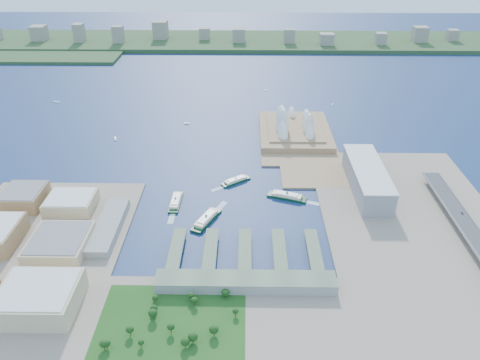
{
  "coord_description": "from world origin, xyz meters",
  "views": [
    {
      "loc": [
        14.72,
        -526.36,
        365.86
      ],
      "look_at": [
        5.64,
        76.48,
        18.0
      ],
      "focal_mm": 35.0,
      "sensor_mm": 36.0,
      "label": 1
    }
  ],
  "objects_px": {
    "ferry_b": "(236,180)",
    "car_c": "(462,213)",
    "ferry_c": "(206,218)",
    "ferry_a": "(176,200)",
    "toaster_building": "(367,178)",
    "opera_house": "(295,119)",
    "ferry_d": "(287,195)"
  },
  "relations": [
    {
      "from": "ferry_b",
      "to": "ferry_c",
      "type": "xyz_separation_m",
      "value": [
        -37.57,
        -106.52,
        1.07
      ]
    },
    {
      "from": "ferry_a",
      "to": "ferry_c",
      "type": "height_order",
      "value": "ferry_c"
    },
    {
      "from": "ferry_b",
      "to": "car_c",
      "type": "distance_m",
      "value": 322.86
    },
    {
      "from": "ferry_a",
      "to": "opera_house",
      "type": "bearing_deg",
      "value": 52.9
    },
    {
      "from": "ferry_a",
      "to": "ferry_c",
      "type": "distance_m",
      "value": 65.32
    },
    {
      "from": "ferry_b",
      "to": "car_c",
      "type": "xyz_separation_m",
      "value": [
        305.33,
        -104.36,
        10.97
      ]
    },
    {
      "from": "ferry_a",
      "to": "toaster_building",
      "type": "bearing_deg",
      "value": 9.64
    },
    {
      "from": "ferry_c",
      "to": "car_c",
      "type": "distance_m",
      "value": 343.06
    },
    {
      "from": "ferry_c",
      "to": "car_c",
      "type": "height_order",
      "value": "car_c"
    },
    {
      "from": "toaster_building",
      "to": "ferry_c",
      "type": "relative_size",
      "value": 2.59
    },
    {
      "from": "ferry_a",
      "to": "car_c",
      "type": "distance_m",
      "value": 392.81
    },
    {
      "from": "ferry_b",
      "to": "ferry_d",
      "type": "height_order",
      "value": "ferry_d"
    },
    {
      "from": "toaster_building",
      "to": "car_c",
      "type": "bearing_deg",
      "value": -37.52
    },
    {
      "from": "car_c",
      "to": "opera_house",
      "type": "bearing_deg",
      "value": 125.05
    },
    {
      "from": "ferry_c",
      "to": "opera_house",
      "type": "bearing_deg",
      "value": -91.55
    },
    {
      "from": "toaster_building",
      "to": "opera_house",
      "type": "bearing_deg",
      "value": 114.23
    },
    {
      "from": "opera_house",
      "to": "ferry_a",
      "type": "distance_m",
      "value": 308.86
    },
    {
      "from": "toaster_building",
      "to": "ferry_a",
      "type": "bearing_deg",
      "value": -171.72
    },
    {
      "from": "ferry_d",
      "to": "toaster_building",
      "type": "bearing_deg",
      "value": -59.46
    },
    {
      "from": "toaster_building",
      "to": "car_c",
      "type": "xyz_separation_m",
      "value": [
        109.0,
        -83.7,
        -4.93
      ]
    },
    {
      "from": "car_c",
      "to": "ferry_c",
      "type": "bearing_deg",
      "value": -179.64
    },
    {
      "from": "ferry_c",
      "to": "ferry_d",
      "type": "relative_size",
      "value": 1.04
    },
    {
      "from": "ferry_d",
      "to": "ferry_b",
      "type": "bearing_deg",
      "value": 78.17
    },
    {
      "from": "ferry_d",
      "to": "car_c",
      "type": "bearing_deg",
      "value": -85.48
    },
    {
      "from": "ferry_c",
      "to": "ferry_d",
      "type": "height_order",
      "value": "ferry_c"
    },
    {
      "from": "ferry_c",
      "to": "car_c",
      "type": "relative_size",
      "value": 12.13
    },
    {
      "from": "toaster_building",
      "to": "ferry_b",
      "type": "height_order",
      "value": "toaster_building"
    },
    {
      "from": "opera_house",
      "to": "toaster_building",
      "type": "bearing_deg",
      "value": -65.77
    },
    {
      "from": "ferry_c",
      "to": "car_c",
      "type": "xyz_separation_m",
      "value": [
        342.91,
        2.16,
        9.9
      ]
    },
    {
      "from": "opera_house",
      "to": "ferry_d",
      "type": "relative_size",
      "value": 3.13
    },
    {
      "from": "opera_house",
      "to": "toaster_building",
      "type": "xyz_separation_m",
      "value": [
        90.0,
        -200.0,
        -11.5
      ]
    },
    {
      "from": "ferry_b",
      "to": "ferry_a",
      "type": "bearing_deg",
      "value": -90.5
    }
  ]
}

